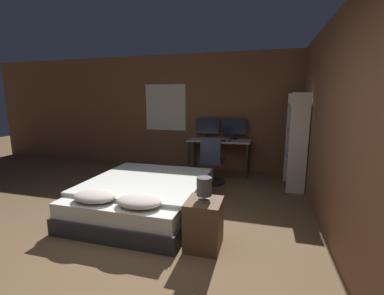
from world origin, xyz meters
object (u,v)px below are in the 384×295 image
nightstand (204,224)px  bedside_lamp (204,187)px  computer_mouse (230,141)px  office_chair (212,165)px  bookshelf (297,137)px  bed (144,196)px  keyboard (218,141)px  monitor_right (234,128)px  desk (219,144)px  monitor_left (208,127)px

nightstand → bedside_lamp: (0.00, 0.00, 0.44)m
computer_mouse → office_chair: (-0.28, -0.55, -0.42)m
bedside_lamp → bookshelf: (1.20, 2.36, 0.26)m
nightstand → bookshelf: size_ratio=0.31×
bed → keyboard: 2.30m
bedside_lamp → monitor_right: monitor_right is taller
desk → nightstand: bearing=-83.7°
monitor_right → keyboard: bearing=-128.6°
monitor_right → bookshelf: bearing=-33.7°
bedside_lamp → computer_mouse: size_ratio=3.84×
monitor_right → bedside_lamp: bearing=-89.5°
bedside_lamp → office_chair: size_ratio=0.28×
keyboard → bookshelf: 1.60m
monitor_right → office_chair: monitor_right is taller
bookshelf → bed: bearing=-143.8°
desk → bookshelf: bookshelf is taller
bedside_lamp → keyboard: 2.82m
desk → bookshelf: size_ratio=0.77×
monitor_right → bed: bearing=-112.9°
monitor_right → computer_mouse: bearing=-96.6°
bed → computer_mouse: computer_mouse is taller
monitor_right → monitor_left: bearing=180.0°
nightstand → bedside_lamp: 0.44m
desk → monitor_right: 0.51m
monitor_left → nightstand: bearing=-78.7°
bedside_lamp → office_chair: bearing=98.9°
nightstand → desk: size_ratio=0.40×
bed → office_chair: bearing=65.0°
bed → monitor_left: 2.65m
bed → desk: desk is taller
bedside_lamp → keyboard: bedside_lamp is taller
desk → office_chair: size_ratio=1.45×
bed → monitor_left: size_ratio=3.64×
nightstand → keyboard: size_ratio=1.63×
nightstand → computer_mouse: bearing=91.4°
computer_mouse → nightstand: bearing=-88.6°
office_chair → nightstand: bearing=-81.1°
bed → bedside_lamp: bedside_lamp is taller
nightstand → office_chair: office_chair is taller
nightstand → computer_mouse: (-0.07, 2.80, 0.52)m
keyboard → office_chair: (-0.02, -0.55, -0.41)m
monitor_right → bookshelf: 1.48m
bookshelf → office_chair: bearing=-175.8°
bedside_lamp → bookshelf: 2.66m
bedside_lamp → bookshelf: bearing=63.0°
monitor_right → nightstand: bearing=-89.5°
computer_mouse → bedside_lamp: bearing=-88.6°
nightstand → bedside_lamp: bedside_lamp is taller
office_chair → monitor_right: bearing=70.7°
nightstand → bed: bearing=147.2°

